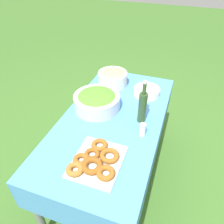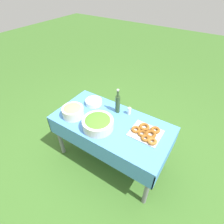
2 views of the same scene
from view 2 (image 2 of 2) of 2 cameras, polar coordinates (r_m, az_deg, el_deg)
The scene contains 8 objects.
ground_plane at distance 2.53m, azimuth -0.19°, elevation -14.68°, with size 14.00×14.00×0.00m, color #3D6B28.
picnic_table at distance 2.08m, azimuth -0.22°, elevation -5.36°, with size 1.39×0.70×0.68m.
salad_bowl at distance 1.91m, azimuth -4.64°, elevation -3.54°, with size 0.34×0.34×0.13m.
pasta_bowl at distance 2.10m, azimuth -12.64°, elevation 0.33°, with size 0.25×0.25×0.14m.
donut_platter at distance 1.90m, azimuth 11.19°, elevation -6.73°, with size 0.34×0.31×0.05m.
plate_stack at distance 2.27m, azimuth -5.98°, elevation 3.27°, with size 0.21×0.21×0.06m.
olive_oil_bottle at distance 2.08m, azimuth 1.86°, elevation 2.83°, with size 0.06×0.06×0.32m.
salt_shaker at distance 2.10m, azimuth 5.66°, elevation 0.36°, with size 0.04×0.04×0.09m.
Camera 2 is at (-0.81, 1.22, 2.06)m, focal length 28.00 mm.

